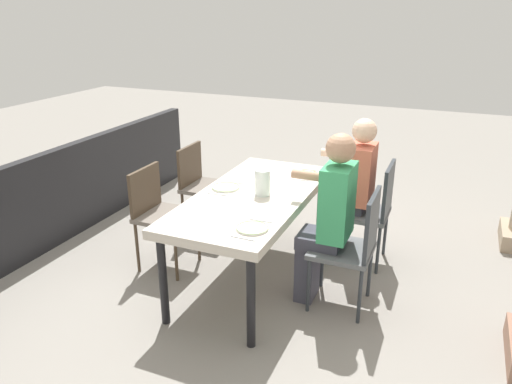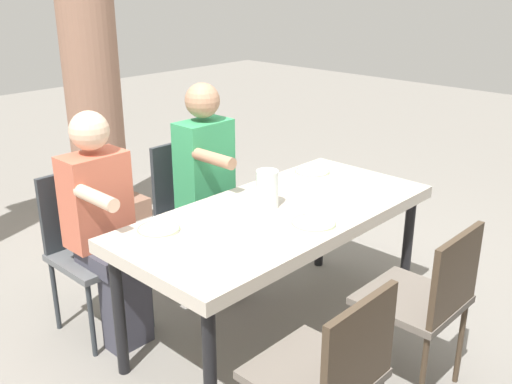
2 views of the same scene
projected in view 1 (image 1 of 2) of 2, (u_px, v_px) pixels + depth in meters
name	position (u px, v px, depth m)	size (l,w,h in m)	color
ground_plane	(253.00, 277.00, 4.13)	(16.00, 16.00, 0.00)	gray
dining_table	(253.00, 202.00, 3.89)	(1.80, 0.83, 0.76)	beige
chair_west_north	(372.00, 207.00, 4.21)	(0.44, 0.44, 0.92)	#5B5E61
chair_west_south	(202.00, 182.00, 4.81)	(0.44, 0.44, 0.88)	#6A6158
chair_mid_north	(354.00, 243.00, 3.56)	(0.44, 0.44, 0.93)	#5B5E61
chair_mid_south	(159.00, 209.00, 4.16)	(0.44, 0.44, 0.88)	#6A6158
diner_woman_green	(328.00, 215.00, 3.57)	(0.34, 0.49, 1.34)	#3F3F4C
diner_man_white	(353.00, 186.00, 4.22)	(0.35, 0.49, 1.29)	#3F3F4C
patio_railing	(62.00, 195.00, 4.69)	(4.20, 0.10, 0.90)	black
plate_0	(306.00, 174.00, 4.29)	(0.21, 0.21, 0.02)	white
fork_0	(311.00, 170.00, 4.43)	(0.02, 0.17, 0.01)	silver
spoon_0	(301.00, 180.00, 4.17)	(0.02, 0.17, 0.01)	silver
plate_1	(226.00, 187.00, 3.98)	(0.23, 0.23, 0.02)	white
fork_1	(234.00, 182.00, 4.11)	(0.02, 0.17, 0.01)	silver
spoon_1	(217.00, 194.00, 3.85)	(0.02, 0.17, 0.01)	silver
plate_2	(252.00, 228.00, 3.25)	(0.22, 0.22, 0.02)	white
fork_2	(261.00, 220.00, 3.38)	(0.02, 0.17, 0.01)	silver
spoon_2	(243.00, 238.00, 3.12)	(0.02, 0.17, 0.01)	silver
water_pitcher	(262.00, 184.00, 3.81)	(0.12, 0.12, 0.21)	white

